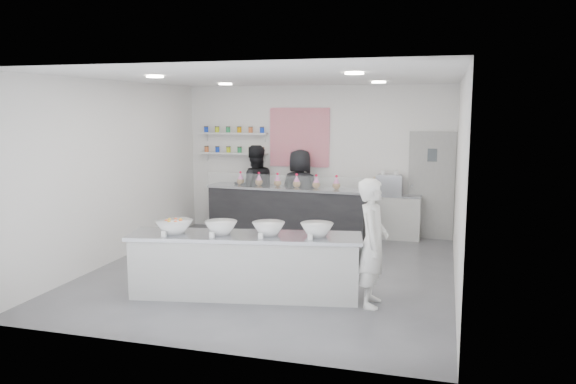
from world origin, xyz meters
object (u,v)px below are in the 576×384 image
object	(u,v)px
prep_counter	(245,265)
espresso_ledge	(390,217)
espresso_machine	(389,185)
back_bar	(287,212)
staff_left	(255,189)
woman_prep	(373,243)
staff_right	(300,192)

from	to	relation	value
prep_counter	espresso_ledge	bearing A→B (deg)	58.16
espresso_ledge	espresso_machine	size ratio (longest dim) A/B	2.34
back_bar	staff_left	xyz separation A→B (m)	(-0.77, 0.25, 0.40)
prep_counter	woman_prep	size ratio (longest dim) A/B	1.89
staff_left	prep_counter	bearing A→B (deg)	82.52
woman_prep	staff_left	xyz separation A→B (m)	(-2.91, 3.74, 0.07)
prep_counter	espresso_ledge	distance (m)	4.28
back_bar	staff_left	distance (m)	0.90
woman_prep	staff_right	bearing A→B (deg)	25.26
espresso_ledge	woman_prep	world-z (taller)	woman_prep
espresso_machine	prep_counter	bearing A→B (deg)	-111.03
espresso_ledge	staff_right	size ratio (longest dim) A/B	0.67
back_bar	staff_left	size ratio (longest dim) A/B	1.80
prep_counter	woman_prep	xyz separation A→B (m)	(1.71, 0.10, 0.40)
woman_prep	staff_right	size ratio (longest dim) A/B	0.96
prep_counter	back_bar	size ratio (longest dim) A/B	0.97
espresso_machine	woman_prep	xyz separation A→B (m)	(0.18, -3.88, -0.22)
espresso_machine	staff_left	size ratio (longest dim) A/B	0.28
woman_prep	staff_left	world-z (taller)	staff_left
prep_counter	espresso_machine	distance (m)	4.32
espresso_ledge	staff_right	xyz separation A→B (m)	(-1.80, -0.14, 0.43)
staff_left	espresso_ledge	bearing A→B (deg)	158.14
staff_right	back_bar	bearing A→B (deg)	60.29
back_bar	staff_left	world-z (taller)	staff_left
espresso_ledge	staff_right	bearing A→B (deg)	-175.55
espresso_machine	staff_right	xyz separation A→B (m)	(-1.76, -0.14, -0.19)
espresso_machine	woman_prep	world-z (taller)	woman_prep
prep_counter	back_bar	bearing A→B (deg)	86.44
espresso_machine	staff_left	distance (m)	2.74
prep_counter	woman_prep	bearing A→B (deg)	-6.84
back_bar	woman_prep	world-z (taller)	woman_prep
staff_left	staff_right	world-z (taller)	staff_left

